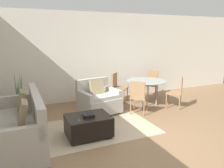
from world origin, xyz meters
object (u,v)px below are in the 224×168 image
(tv_remote_primary, at_px, (79,121))
(dining_chair_near_right, at_px, (177,90))
(book_stack, at_px, (89,115))
(dining_chair_near_left, at_px, (138,95))
(dining_chair_far_left, at_px, (118,85))
(ottoman, at_px, (88,125))
(potted_plant, at_px, (21,107))
(couch, at_px, (22,127))
(armchair, at_px, (98,100))
(dining_chair_far_right, at_px, (152,82))
(dining_table, at_px, (146,83))

(tv_remote_primary, height_order, dining_chair_near_right, dining_chair_near_right)
(dining_chair_near_right, bearing_deg, book_stack, -165.20)
(dining_chair_near_left, xyz_separation_m, dining_chair_far_left, (-0.00, 1.28, 0.00))
(dining_chair_near_left, height_order, dining_chair_far_left, same)
(ottoman, height_order, potted_plant, potted_plant)
(couch, bearing_deg, armchair, 26.92)
(armchair, bearing_deg, dining_chair_far_left, 40.16)
(couch, distance_m, ottoman, 1.27)
(couch, height_order, book_stack, couch)
(ottoman, distance_m, dining_chair_far_left, 2.58)
(couch, relative_size, dining_chair_far_right, 2.31)
(tv_remote_primary, bearing_deg, potted_plant, 116.35)
(couch, xyz_separation_m, dining_chair_far_right, (4.13, 1.76, 0.19))
(dining_chair_far_right, bearing_deg, ottoman, -145.28)
(ottoman, bearing_deg, potted_plant, 123.91)
(armchair, bearing_deg, potted_plant, 161.78)
(dining_table, height_order, dining_chair_near_right, dining_chair_near_right)
(ottoman, xyz_separation_m, dining_chair_far_left, (1.60, 2.00, 0.28))
(ottoman, relative_size, potted_plant, 0.73)
(couch, height_order, ottoman, couch)
(dining_chair_far_left, bearing_deg, dining_table, -45.00)
(dining_table, distance_m, dining_chair_far_right, 0.92)
(armchair, relative_size, dining_chair_near_left, 1.23)
(couch, relative_size, dining_table, 1.78)
(dining_table, bearing_deg, dining_chair_far_right, 45.00)
(armchair, distance_m, dining_chair_near_left, 1.07)
(ottoman, bearing_deg, couch, 169.22)
(dining_table, xyz_separation_m, dining_chair_near_left, (-0.64, -0.64, -0.14))
(potted_plant, distance_m, dining_chair_far_right, 4.13)
(book_stack, xyz_separation_m, dining_table, (2.24, 1.40, 0.19))
(ottoman, xyz_separation_m, tv_remote_primary, (-0.24, -0.18, 0.20))
(dining_chair_near_right, height_order, dining_chair_far_right, same)
(tv_remote_primary, xyz_separation_m, dining_chair_near_left, (1.84, 0.90, 0.08))
(dining_chair_near_left, height_order, dining_chair_near_right, same)
(armchair, xyz_separation_m, book_stack, (-0.67, -1.26, 0.11))
(couch, bearing_deg, dining_chair_near_left, 9.59)
(armchair, distance_m, ottoman, 1.39)
(tv_remote_primary, bearing_deg, ottoman, 36.58)
(tv_remote_primary, relative_size, dining_chair_near_right, 0.16)
(ottoman, bearing_deg, tv_remote_primary, -143.42)
(dining_chair_near_left, relative_size, dining_chair_far_left, 1.00)
(couch, xyz_separation_m, dining_chair_near_left, (2.85, 0.48, 0.19))
(couch, xyz_separation_m, dining_table, (3.49, 1.12, 0.33))
(dining_table, relative_size, dining_chair_far_right, 1.30)
(potted_plant, height_order, dining_chair_near_right, potted_plant)
(dining_chair_near_right, bearing_deg, couch, -173.35)
(dining_chair_far_left, bearing_deg, dining_chair_near_left, -90.00)
(dining_table, distance_m, dining_chair_near_left, 0.92)
(armchair, distance_m, dining_chair_near_right, 2.27)
(dining_chair_near_left, bearing_deg, book_stack, -154.57)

